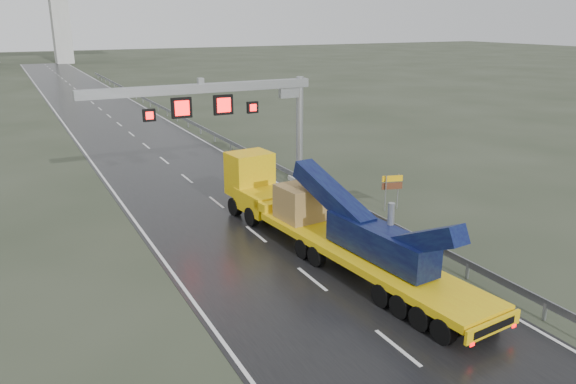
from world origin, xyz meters
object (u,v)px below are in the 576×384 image
sign_gantry (233,105)px  heavy_haul_truck (314,216)px  exit_sign_pair (392,185)px  striped_barrier (307,176)px

sign_gantry → heavy_haul_truck: 11.54m
exit_sign_pair → heavy_haul_truck: bearing=-140.6°
heavy_haul_truck → exit_sign_pair: size_ratio=8.54×
sign_gantry → heavy_haul_truck: (-0.22, -10.84, -3.96)m
heavy_haul_truck → sign_gantry: bearing=83.3°
heavy_haul_truck → striped_barrier: size_ratio=16.28×
heavy_haul_truck → striped_barrier: heavy_haul_truck is taller
sign_gantry → heavy_haul_truck: sign_gantry is taller
sign_gantry → striped_barrier: bearing=-12.5°
exit_sign_pair → striped_barrier: (-1.84, 6.92, -0.94)m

